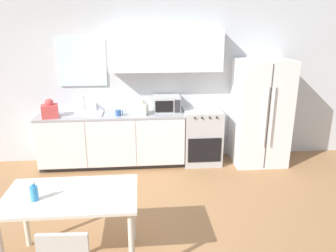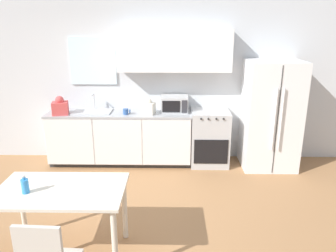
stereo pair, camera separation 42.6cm
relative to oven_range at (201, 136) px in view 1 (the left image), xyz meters
The scene contains 12 objects.
ground_plane 2.07m from the oven_range, 123.23° to the right, with size 12.00×12.00×0.00m, color #9E7047.
wall_back 1.45m from the oven_range, 163.96° to the left, with size 12.00×0.38×2.70m.
kitchen_counter 1.51m from the oven_range, behind, with size 2.40×0.61×0.91m.
oven_range is the anchor object (origin of this frame).
refrigerator 1.07m from the oven_range, ahead, with size 0.86×0.77×1.77m.
kitchen_sink 2.02m from the oven_range, behind, with size 0.63×0.40×0.28m.
microwave 0.83m from the oven_range, behind, with size 0.45×0.38×0.26m.
coffee_mug 1.47m from the oven_range, behind, with size 0.12×0.09×0.09m.
grocery_bag_0 1.16m from the oven_range, behind, with size 0.24×0.22×0.27m.
grocery_bag_1 2.52m from the oven_range, behind, with size 0.29×0.26×0.31m.
dining_table 2.96m from the oven_range, 125.79° to the right, with size 1.26×0.75×0.78m.
drink_bottle 3.23m from the oven_range, 129.34° to the right, with size 0.07×0.07×0.19m.
Camera 1 is at (0.06, -3.55, 2.35)m, focal length 35.00 mm.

